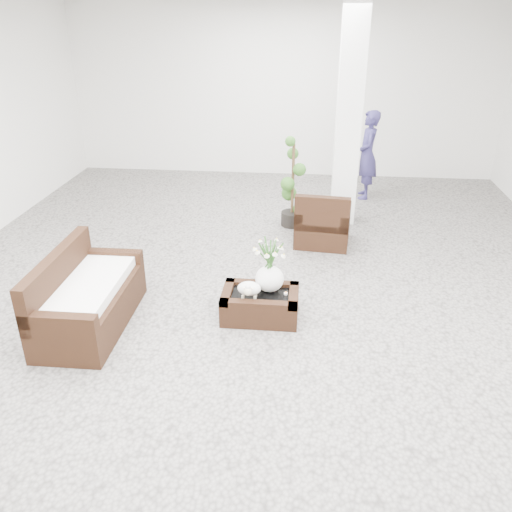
# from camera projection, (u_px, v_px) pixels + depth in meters

# --- Properties ---
(ground) EXTENTS (11.00, 11.00, 0.00)m
(ground) POSITION_uv_depth(u_px,v_px,m) (257.00, 296.00, 6.79)
(ground) COLOR gray
(ground) RESTS_ON ground
(column) EXTENTS (0.40, 0.40, 3.50)m
(column) POSITION_uv_depth(u_px,v_px,m) (349.00, 118.00, 8.44)
(column) COLOR white
(column) RESTS_ON ground
(coffee_table) EXTENTS (0.90, 0.60, 0.31)m
(coffee_table) POSITION_uv_depth(u_px,v_px,m) (260.00, 305.00, 6.28)
(coffee_table) COLOR #341C0F
(coffee_table) RESTS_ON ground
(sheep_figurine) EXTENTS (0.28, 0.23, 0.21)m
(sheep_figurine) POSITION_uv_depth(u_px,v_px,m) (249.00, 290.00, 6.09)
(sheep_figurine) COLOR white
(sheep_figurine) RESTS_ON coffee_table
(planter_narcissus) EXTENTS (0.44, 0.44, 0.80)m
(planter_narcissus) POSITION_uv_depth(u_px,v_px,m) (270.00, 260.00, 6.12)
(planter_narcissus) COLOR white
(planter_narcissus) RESTS_ON coffee_table
(tealight) EXTENTS (0.04, 0.04, 0.03)m
(tealight) POSITION_uv_depth(u_px,v_px,m) (286.00, 293.00, 6.19)
(tealight) COLOR white
(tealight) RESTS_ON coffee_table
(armchair) EXTENTS (0.89, 0.86, 0.87)m
(armchair) POSITION_uv_depth(u_px,v_px,m) (323.00, 217.00, 8.14)
(armchair) COLOR #341C0F
(armchair) RESTS_ON ground
(loveseat) EXTENTS (0.82, 1.68, 0.89)m
(loveseat) POSITION_uv_depth(u_px,v_px,m) (88.00, 291.00, 6.01)
(loveseat) COLOR #341C0F
(loveseat) RESTS_ON ground
(topiary) EXTENTS (0.40, 0.40, 1.50)m
(topiary) POSITION_uv_depth(u_px,v_px,m) (293.00, 183.00, 8.65)
(topiary) COLOR #29521A
(topiary) RESTS_ON ground
(shopper) EXTENTS (0.41, 0.61, 1.66)m
(shopper) POSITION_uv_depth(u_px,v_px,m) (367.00, 155.00, 9.94)
(shopper) COLOR navy
(shopper) RESTS_ON ground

